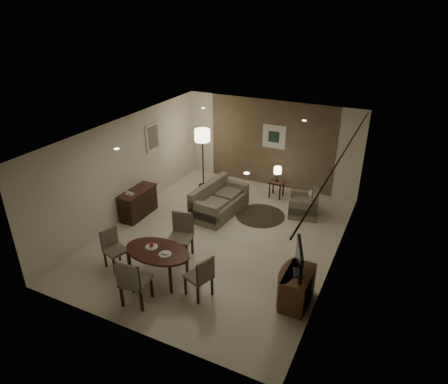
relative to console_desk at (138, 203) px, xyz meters
The scene contains 31 objects.
room_shell 2.70m from the console_desk, ahead, with size 5.50×7.00×2.70m.
taupe_accent 4.39m from the console_desk, 54.45° to the left, with size 3.96×0.03×2.70m, color #716146.
curtain_wall 5.26m from the console_desk, ahead, with size 0.08×6.70×2.58m, color #C0AC96, non-canonical shape.
curtain_rod 5.64m from the console_desk, ahead, with size 0.03×0.03×6.80m, color black.
art_back_frame 4.49m from the console_desk, 53.18° to the left, with size 0.72×0.03×0.72m, color silver.
art_back_canvas 4.48m from the console_desk, 53.06° to the left, with size 0.34×0.01×0.34m, color #1C3225.
art_left_frame 1.92m from the console_desk, 100.85° to the left, with size 0.03×0.60×0.80m, color silver.
art_left_canvas 1.91m from the console_desk, 100.16° to the left, with size 0.01×0.46×0.64m, color gray.
downlight_nl 3.12m from the console_desk, 58.80° to the right, with size 0.10×0.10×0.01m, color white.
downlight_nr 4.87m from the console_desk, 24.83° to the right, with size 0.10×0.10×0.01m, color white.
downlight_fl 3.12m from the console_desk, 58.80° to the left, with size 0.10×0.10×0.01m, color white.
downlight_fr 4.87m from the console_desk, 24.83° to the left, with size 0.10×0.10×0.01m, color white.
console_desk is the anchor object (origin of this frame).
telephone 0.52m from the console_desk, 90.00° to the right, with size 0.20×0.14×0.09m, color white, non-canonical shape.
tv_cabinet 5.11m from the console_desk, 17.05° to the right, with size 0.48×0.90×0.70m, color brown, non-canonical shape.
flat_tv 5.14m from the console_desk, 17.12° to the right, with size 0.06×0.88×0.60m, color black, non-canonical shape.
dining_table 2.87m from the console_desk, 44.74° to the right, with size 1.45×0.91×0.68m, color #452016, non-canonical shape.
chair_near 3.53m from the console_desk, 53.75° to the right, with size 0.51×0.51×1.05m, color gray, non-canonical shape.
chair_far 2.40m from the console_desk, 30.14° to the right, with size 0.51×0.51×1.06m, color gray, non-canonical shape.
chair_left 2.34m from the console_desk, 64.98° to the right, with size 0.43×0.43×0.88m, color gray, non-canonical shape.
chair_right 3.74m from the console_desk, 34.87° to the right, with size 0.45×0.45×0.94m, color gray, non-canonical shape.
plate_a 2.72m from the console_desk, 46.68° to the right, with size 0.26×0.26×0.02m, color white.
plate_b 3.08m from the console_desk, 42.51° to the right, with size 0.26×0.26×0.02m, color white.
fruit_apple 2.73m from the console_desk, 46.68° to the right, with size 0.09×0.09×0.09m, color red.
napkin 3.08m from the console_desk, 42.51° to the right, with size 0.12×0.08×0.03m, color white.
round_rug 3.35m from the console_desk, 25.25° to the left, with size 1.34×1.34×0.01m, color #403724.
sofa 2.21m from the console_desk, 29.10° to the left, with size 0.88×1.76×0.83m, color gray, non-canonical shape.
armchair 4.50m from the console_desk, 26.35° to the left, with size 0.81×0.76×0.72m, color gray, non-canonical shape.
side_table 4.06m from the console_desk, 42.11° to the left, with size 0.40×0.40×0.51m, color black, non-canonical shape.
table_lamp 4.07m from the console_desk, 42.11° to the left, with size 0.22×0.22×0.50m, color #FFEAC1, non-canonical shape.
floor_lamp 2.59m from the console_desk, 74.38° to the left, with size 0.47×0.47×1.85m, color #FFE5B7, non-canonical shape.
Camera 1 is at (3.78, -7.60, 5.39)m, focal length 32.00 mm.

